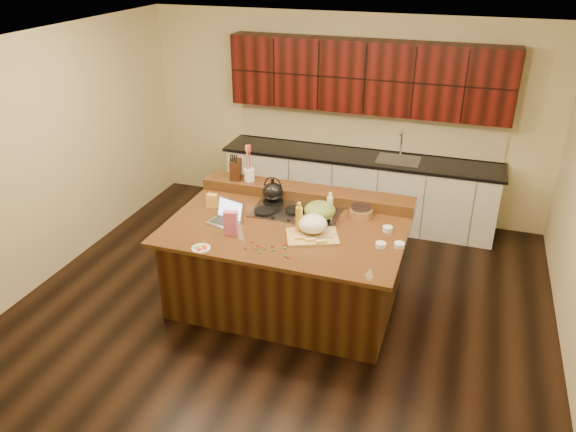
% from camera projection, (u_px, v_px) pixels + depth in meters
% --- Properties ---
extents(room, '(5.52, 5.02, 2.72)m').
position_uv_depth(room, '(286.00, 186.00, 5.49)').
color(room, black).
rests_on(room, ground).
extents(island, '(2.40, 1.60, 0.92)m').
position_uv_depth(island, '(286.00, 264.00, 5.88)').
color(island, black).
rests_on(island, ground).
extents(back_ledge, '(2.40, 0.30, 0.12)m').
position_uv_depth(back_ledge, '(307.00, 193.00, 6.24)').
color(back_ledge, black).
rests_on(back_ledge, island).
extents(cooktop, '(0.92, 0.52, 0.05)m').
position_uv_depth(cooktop, '(296.00, 211.00, 5.92)').
color(cooktop, gray).
rests_on(cooktop, island).
extents(back_counter, '(3.70, 0.66, 2.40)m').
position_uv_depth(back_counter, '(361.00, 151.00, 7.45)').
color(back_counter, silver).
rests_on(back_counter, ground).
extents(kettle, '(0.25, 0.25, 0.20)m').
position_uv_depth(kettle, '(273.00, 192.00, 6.06)').
color(kettle, black).
rests_on(kettle, cooktop).
extents(green_bowl, '(0.33, 0.33, 0.18)m').
position_uv_depth(green_bowl, '(320.00, 210.00, 5.68)').
color(green_bowl, olive).
rests_on(green_bowl, cooktop).
extents(laptop, '(0.38, 0.33, 0.22)m').
position_uv_depth(laptop, '(227.00, 217.00, 5.72)').
color(laptop, '#B7B7BC').
rests_on(laptop, island).
extents(oil_bottle, '(0.09, 0.09, 0.27)m').
position_uv_depth(oil_bottle, '(299.00, 220.00, 5.48)').
color(oil_bottle, '#BF8C21').
rests_on(oil_bottle, island).
extents(vinegar_bottle, '(0.07, 0.07, 0.25)m').
position_uv_depth(vinegar_bottle, '(330.00, 208.00, 5.74)').
color(vinegar_bottle, silver).
rests_on(vinegar_bottle, island).
extents(wooden_tray, '(0.59, 0.52, 0.20)m').
position_uv_depth(wooden_tray, '(313.00, 227.00, 5.45)').
color(wooden_tray, tan).
rests_on(wooden_tray, island).
extents(ramekin_a, '(0.12, 0.12, 0.04)m').
position_uv_depth(ramekin_a, '(381.00, 245.00, 5.27)').
color(ramekin_a, white).
rests_on(ramekin_a, island).
extents(ramekin_b, '(0.13, 0.13, 0.04)m').
position_uv_depth(ramekin_b, '(399.00, 245.00, 5.27)').
color(ramekin_b, white).
rests_on(ramekin_b, island).
extents(ramekin_c, '(0.13, 0.13, 0.04)m').
position_uv_depth(ramekin_c, '(388.00, 229.00, 5.56)').
color(ramekin_c, white).
rests_on(ramekin_c, island).
extents(strainer_bowl, '(0.26, 0.26, 0.09)m').
position_uv_depth(strainer_bowl, '(361.00, 213.00, 5.83)').
color(strainer_bowl, '#996B3F').
rests_on(strainer_bowl, island).
extents(kitchen_timer, '(0.10, 0.10, 0.07)m').
position_uv_depth(kitchen_timer, '(370.00, 272.00, 4.83)').
color(kitchen_timer, silver).
rests_on(kitchen_timer, island).
extents(pink_bag, '(0.14, 0.09, 0.25)m').
position_uv_depth(pink_bag, '(231.00, 223.00, 5.44)').
color(pink_bag, '#CD6083').
rests_on(pink_bag, island).
extents(candy_plate, '(0.23, 0.23, 0.01)m').
position_uv_depth(candy_plate, '(201.00, 248.00, 5.24)').
color(candy_plate, white).
rests_on(candy_plate, island).
extents(package_box, '(0.11, 0.08, 0.15)m').
position_uv_depth(package_box, '(212.00, 201.00, 6.03)').
color(package_box, gold).
rests_on(package_box, island).
extents(utensil_crock, '(0.15, 0.15, 0.14)m').
position_uv_depth(utensil_crock, '(249.00, 175.00, 6.38)').
color(utensil_crock, white).
rests_on(utensil_crock, back_ledge).
extents(knife_block, '(0.15, 0.21, 0.22)m').
position_uv_depth(knife_block, '(236.00, 170.00, 6.41)').
color(knife_block, black).
rests_on(knife_block, back_ledge).
extents(gumdrop_0, '(0.02, 0.02, 0.02)m').
position_uv_depth(gumdrop_0, '(245.00, 248.00, 5.24)').
color(gumdrop_0, red).
rests_on(gumdrop_0, island).
extents(gumdrop_1, '(0.02, 0.02, 0.02)m').
position_uv_depth(gumdrop_1, '(285.00, 256.00, 5.11)').
color(gumdrop_1, '#198C26').
rests_on(gumdrop_1, island).
extents(gumdrop_2, '(0.02, 0.02, 0.02)m').
position_uv_depth(gumdrop_2, '(288.00, 257.00, 5.09)').
color(gumdrop_2, red).
rests_on(gumdrop_2, island).
extents(gumdrop_3, '(0.02, 0.02, 0.02)m').
position_uv_depth(gumdrop_3, '(256.00, 249.00, 5.23)').
color(gumdrop_3, '#198C26').
rests_on(gumdrop_3, island).
extents(gumdrop_4, '(0.02, 0.02, 0.02)m').
position_uv_depth(gumdrop_4, '(272.00, 246.00, 5.27)').
color(gumdrop_4, red).
rests_on(gumdrop_4, island).
extents(gumdrop_5, '(0.02, 0.02, 0.02)m').
position_uv_depth(gumdrop_5, '(286.00, 247.00, 5.25)').
color(gumdrop_5, '#198C26').
rests_on(gumdrop_5, island).
extents(gumdrop_6, '(0.02, 0.02, 0.02)m').
position_uv_depth(gumdrop_6, '(262.00, 247.00, 5.25)').
color(gumdrop_6, red).
rests_on(gumdrop_6, island).
extents(gumdrop_7, '(0.02, 0.02, 0.02)m').
position_uv_depth(gumdrop_7, '(273.00, 250.00, 5.20)').
color(gumdrop_7, '#198C26').
rests_on(gumdrop_7, island).
extents(gumdrop_8, '(0.02, 0.02, 0.02)m').
position_uv_depth(gumdrop_8, '(258.00, 245.00, 5.29)').
color(gumdrop_8, red).
rests_on(gumdrop_8, island).
extents(gumdrop_9, '(0.02, 0.02, 0.02)m').
position_uv_depth(gumdrop_9, '(285.00, 248.00, 5.24)').
color(gumdrop_9, '#198C26').
rests_on(gumdrop_9, island).
extents(gumdrop_10, '(0.02, 0.02, 0.02)m').
position_uv_depth(gumdrop_10, '(255.00, 248.00, 5.24)').
color(gumdrop_10, red).
rests_on(gumdrop_10, island).
extents(gumdrop_11, '(0.02, 0.02, 0.02)m').
position_uv_depth(gumdrop_11, '(259.00, 253.00, 5.16)').
color(gumdrop_11, '#198C26').
rests_on(gumdrop_11, island).
extents(gumdrop_12, '(0.02, 0.02, 0.02)m').
position_uv_depth(gumdrop_12, '(252.00, 242.00, 5.35)').
color(gumdrop_12, red).
rests_on(gumdrop_12, island).
extents(gumdrop_13, '(0.02, 0.02, 0.02)m').
position_uv_depth(gumdrop_13, '(265.00, 249.00, 5.23)').
color(gumdrop_13, '#198C26').
rests_on(gumdrop_13, island).
extents(gumdrop_14, '(0.02, 0.02, 0.02)m').
position_uv_depth(gumdrop_14, '(285.00, 244.00, 5.30)').
color(gumdrop_14, red).
rests_on(gumdrop_14, island).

